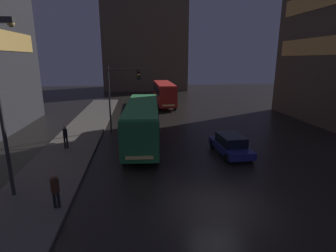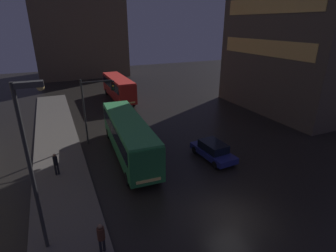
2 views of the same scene
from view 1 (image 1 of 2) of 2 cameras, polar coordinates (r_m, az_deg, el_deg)
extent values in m
plane|color=black|center=(13.36, 10.58, -16.78)|extent=(120.00, 120.00, 0.00)
cube|color=#56514C|center=(22.59, -20.10, -3.98)|extent=(4.00, 48.00, 0.15)
cube|color=#E0B25B|center=(31.79, 30.27, 14.79)|extent=(0.24, 14.19, 1.80)
cube|color=brown|center=(62.85, -5.11, 18.14)|extent=(18.00, 12.00, 21.99)
cube|color=beige|center=(63.64, 3.34, 15.81)|extent=(0.24, 10.20, 1.80)
cube|color=beige|center=(64.09, 3.43, 21.32)|extent=(0.24, 10.20, 1.80)
cube|color=#236B38|center=(21.62, -5.58, 1.01)|extent=(3.13, 11.67, 2.65)
cube|color=black|center=(21.49, -5.62, 2.50)|extent=(3.14, 10.75, 1.10)
cube|color=#399252|center=(21.34, -5.68, 4.68)|extent=(3.07, 11.44, 0.16)
cube|color=#F4CC72|center=(16.35, -6.23, -6.88)|extent=(1.74, 0.20, 0.20)
cylinder|color=black|center=(17.82, -2.30, -6.52)|extent=(0.31, 1.01, 1.00)
cylinder|color=black|center=(17.93, -9.64, -6.59)|extent=(0.31, 1.01, 1.00)
cylinder|color=black|center=(26.18, -2.68, 0.33)|extent=(0.31, 1.01, 1.00)
cylinder|color=black|center=(26.25, -7.65, 0.26)|extent=(0.31, 1.01, 1.00)
cube|color=#AD1E19|center=(39.32, -0.85, 7.18)|extent=(2.49, 10.32, 2.72)
cube|color=black|center=(39.25, -0.85, 8.07)|extent=(2.54, 9.49, 1.10)
cube|color=red|center=(39.16, -0.85, 9.27)|extent=(2.44, 10.11, 0.16)
cube|color=#F4CC72|center=(34.39, 0.13, 4.52)|extent=(1.66, 0.12, 0.20)
cylinder|color=black|center=(36.01, 1.56, 4.24)|extent=(0.26, 1.00, 1.00)
cylinder|color=black|center=(35.74, -1.90, 4.16)|extent=(0.26, 1.00, 1.00)
cylinder|color=black|center=(43.32, 0.04, 5.98)|extent=(0.26, 1.00, 1.00)
cylinder|color=black|center=(43.10, -2.85, 5.92)|extent=(0.26, 1.00, 1.00)
cube|color=navy|center=(19.87, 13.43, -4.52)|extent=(2.13, 4.49, 0.50)
cube|color=black|center=(19.69, 13.53, -2.89)|extent=(1.73, 2.50, 0.68)
cylinder|color=black|center=(19.05, 17.54, -6.38)|extent=(0.24, 0.65, 0.64)
cylinder|color=black|center=(18.34, 12.76, -6.87)|extent=(0.24, 0.65, 0.64)
cylinder|color=black|center=(21.57, 13.93, -3.68)|extent=(0.24, 0.65, 0.64)
cylinder|color=black|center=(20.95, 9.64, -4.00)|extent=(0.24, 0.65, 0.64)
cylinder|color=black|center=(21.74, -21.54, -3.47)|extent=(0.14, 0.14, 0.83)
cylinder|color=black|center=(21.69, -21.08, -3.46)|extent=(0.14, 0.14, 0.83)
cylinder|color=black|center=(21.51, -21.49, -1.53)|extent=(0.38, 0.38, 0.69)
sphere|color=#8C664C|center=(21.40, -21.61, -0.36)|extent=(0.22, 0.22, 0.22)
cylinder|color=black|center=(13.64, -23.49, -14.50)|extent=(0.14, 0.14, 0.79)
cylinder|color=black|center=(13.58, -22.74, -14.53)|extent=(0.14, 0.14, 0.79)
cylinder|color=#422319|center=(13.29, -23.43, -11.77)|extent=(0.44, 0.44, 0.66)
sphere|color=#8C664C|center=(13.11, -23.62, -10.04)|extent=(0.22, 0.22, 0.22)
cylinder|color=#2D2D2D|center=(25.39, -12.61, 5.57)|extent=(0.16, 0.16, 6.22)
cylinder|color=#2D2D2D|center=(25.02, -9.72, 12.06)|extent=(2.79, 0.12, 0.12)
cube|color=black|center=(25.01, -6.42, 11.03)|extent=(0.30, 0.24, 0.90)
sphere|color=#390706|center=(24.86, -6.44, 11.65)|extent=(0.18, 0.18, 0.18)
sphere|color=gold|center=(24.87, -6.42, 11.01)|extent=(0.18, 0.18, 0.18)
sphere|color=black|center=(24.89, -6.40, 10.36)|extent=(0.18, 0.18, 0.18)
cylinder|color=#2D2D2D|center=(14.62, -32.61, 2.44)|extent=(0.18, 0.18, 8.51)
cube|color=#383838|center=(14.25, -32.67, 18.91)|extent=(1.10, 0.36, 0.24)
sphere|color=#F4CC72|center=(14.07, -31.04, 18.58)|extent=(0.32, 0.32, 0.32)
camera|label=2|loc=(6.42, -96.64, 37.97)|focal=28.00mm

